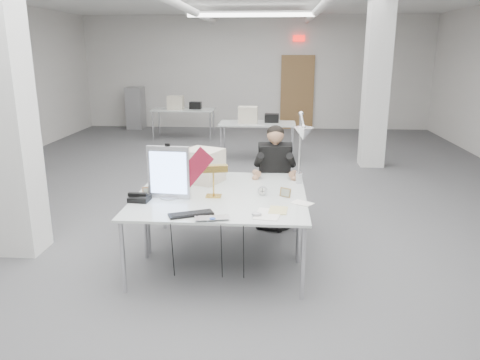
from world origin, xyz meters
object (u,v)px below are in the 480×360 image
Objects in this scene: seated_person at (275,160)px; desk_phone at (140,199)px; architect_lamp at (301,150)px; office_chair at (274,184)px; monitor at (169,172)px; laptop at (212,220)px; bankers_lamp at (213,182)px; desk_main at (216,208)px; beige_monitor at (203,166)px.

seated_person is 4.30× the size of desk_phone.
architect_lamp reaches higher than desk_phone.
monitor is (-1.09, -1.24, 0.45)m from office_chair.
monitor is 1.75× the size of laptop.
desk_main is at bearing -90.01° from bankers_lamp.
office_chair reaches higher than beige_monitor.
desk_phone is at bearing -151.13° from monitor.
bankers_lamp is at bearing -123.10° from office_chair.
office_chair is at bearing 68.98° from desk_main.
monitor is 0.40m from desk_phone.
monitor is 2.73× the size of desk_phone.
laptop is 0.75m from bankers_lamp.
desk_main is 5.71× the size of bankers_lamp.
bankers_lamp is 0.77m from desk_phone.
office_chair is 2.11× the size of monitor.
bankers_lamp is at bearing 13.47° from monitor.
office_chair reaches higher than bankers_lamp.
seated_person is 1.90m from desk_phone.
desk_phone is 0.23× the size of architect_lamp.
desk_phone is (-0.80, 0.13, 0.04)m from desk_main.
office_chair is 1.08m from beige_monitor.
office_chair is at bearing 49.83° from desk_phone.
architect_lamp is at bearing 22.16° from monitor.
beige_monitor reaches higher than bankers_lamp.
seated_person is at bearing 93.27° from architect_lamp.
laptop is 0.98m from desk_phone.
office_chair reaches higher than desk_main.
monitor is 1.44m from architect_lamp.
desk_phone is 0.96m from beige_monitor.
bankers_lamp is at bearing -175.46° from architect_lamp.
office_chair is 1.05m from architect_lamp.
office_chair is at bearing 61.77° from laptop.
desk_phone is at bearing -139.63° from office_chair.
office_chair is 5.76× the size of desk_phone.
desk_phone is (-0.82, 0.54, 0.01)m from laptop.
architect_lamp reaches higher than laptop.
laptop is 0.35× the size of architect_lamp.
bankers_lamp is at bearing 101.62° from desk_main.
office_chair is 1.99m from laptop.
architect_lamp is (0.83, 1.09, 0.43)m from laptop.
seated_person reaches higher than office_chair.
architect_lamp is at bearing 38.80° from desk_main.
seated_person is 0.99m from beige_monitor.
beige_monitor is (-0.28, 1.31, 0.18)m from laptop.
desk_main is 8.95× the size of desk_phone.
seated_person is at bearing -94.38° from office_chair.
bankers_lamp is 1.57× the size of desk_phone.
laptop is at bearing -28.14° from desk_phone.
laptop is at bearing -87.70° from desk_main.
bankers_lamp is at bearing -124.17° from seated_person.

